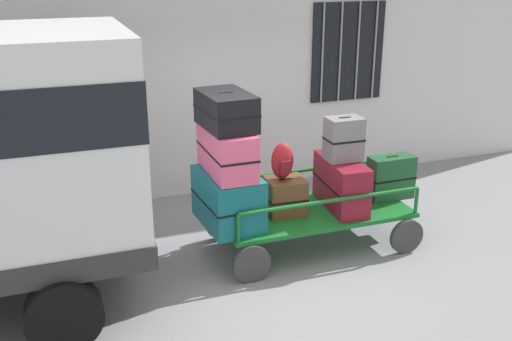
{
  "coord_description": "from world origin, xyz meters",
  "views": [
    {
      "loc": [
        -2.35,
        -5.76,
        3.43
      ],
      "look_at": [
        -0.17,
        0.25,
        1.08
      ],
      "focal_mm": 41.7,
      "sensor_mm": 36.0,
      "label": 1
    }
  ],
  "objects_px": {
    "suitcase_center_middle": "(344,139)",
    "backpack": "(283,161)",
    "suitcase_midleft_bottom": "(285,196)",
    "suitcase_midright_bottom": "(391,177)",
    "suitcase_left_bottom": "(228,199)",
    "suitcase_left_top": "(226,110)",
    "suitcase_center_bottom": "(341,184)",
    "suitcase_left_middle": "(227,151)",
    "luggage_cart": "(312,216)"
  },
  "relations": [
    {
      "from": "suitcase_midleft_bottom",
      "to": "suitcase_center_middle",
      "type": "height_order",
      "value": "suitcase_center_middle"
    },
    {
      "from": "luggage_cart",
      "to": "backpack",
      "type": "bearing_deg",
      "value": 177.04
    },
    {
      "from": "suitcase_center_middle",
      "to": "backpack",
      "type": "height_order",
      "value": "suitcase_center_middle"
    },
    {
      "from": "suitcase_midleft_bottom",
      "to": "suitcase_center_middle",
      "type": "relative_size",
      "value": 0.9
    },
    {
      "from": "suitcase_left_top",
      "to": "suitcase_center_bottom",
      "type": "relative_size",
      "value": 0.86
    },
    {
      "from": "suitcase_left_middle",
      "to": "suitcase_center_bottom",
      "type": "xyz_separation_m",
      "value": [
        1.45,
        -0.02,
        -0.58
      ]
    },
    {
      "from": "luggage_cart",
      "to": "suitcase_midleft_bottom",
      "type": "bearing_deg",
      "value": 178.26
    },
    {
      "from": "suitcase_midright_bottom",
      "to": "suitcase_midleft_bottom",
      "type": "bearing_deg",
      "value": 179.85
    },
    {
      "from": "suitcase_left_top",
      "to": "suitcase_left_bottom",
      "type": "bearing_deg",
      "value": -90.0
    },
    {
      "from": "backpack",
      "to": "suitcase_midleft_bottom",
      "type": "bearing_deg",
      "value": -14.37
    },
    {
      "from": "suitcase_left_top",
      "to": "suitcase_midright_bottom",
      "type": "xyz_separation_m",
      "value": [
        2.17,
        0.01,
        -1.06
      ]
    },
    {
      "from": "suitcase_center_bottom",
      "to": "suitcase_midright_bottom",
      "type": "relative_size",
      "value": 1.62
    },
    {
      "from": "backpack",
      "to": "suitcase_center_middle",
      "type": "bearing_deg",
      "value": -4.08
    },
    {
      "from": "luggage_cart",
      "to": "suitcase_center_middle",
      "type": "xyz_separation_m",
      "value": [
        0.36,
        -0.03,
        0.96
      ]
    },
    {
      "from": "suitcase_midright_bottom",
      "to": "backpack",
      "type": "relative_size",
      "value": 1.36
    },
    {
      "from": "suitcase_left_bottom",
      "to": "suitcase_left_middle",
      "type": "distance_m",
      "value": 0.57
    },
    {
      "from": "suitcase_left_middle",
      "to": "suitcase_midleft_bottom",
      "type": "relative_size",
      "value": 2.02
    },
    {
      "from": "suitcase_center_middle",
      "to": "suitcase_left_bottom",
      "type": "bearing_deg",
      "value": 179.53
    },
    {
      "from": "backpack",
      "to": "suitcase_left_middle",
      "type": "bearing_deg",
      "value": -177.78
    },
    {
      "from": "suitcase_left_top",
      "to": "suitcase_center_bottom",
      "type": "height_order",
      "value": "suitcase_left_top"
    },
    {
      "from": "suitcase_left_bottom",
      "to": "suitcase_center_bottom",
      "type": "height_order",
      "value": "suitcase_left_bottom"
    },
    {
      "from": "suitcase_center_bottom",
      "to": "suitcase_center_middle",
      "type": "xyz_separation_m",
      "value": [
        -0.0,
        -0.01,
        0.57
      ]
    },
    {
      "from": "suitcase_left_top",
      "to": "backpack",
      "type": "height_order",
      "value": "suitcase_left_top"
    },
    {
      "from": "suitcase_left_bottom",
      "to": "suitcase_midleft_bottom",
      "type": "bearing_deg",
      "value": 2.59
    },
    {
      "from": "suitcase_left_bottom",
      "to": "suitcase_center_bottom",
      "type": "relative_size",
      "value": 1.0
    },
    {
      "from": "suitcase_midleft_bottom",
      "to": "suitcase_center_middle",
      "type": "distance_m",
      "value": 0.98
    },
    {
      "from": "suitcase_left_bottom",
      "to": "backpack",
      "type": "relative_size",
      "value": 2.19
    },
    {
      "from": "suitcase_left_top",
      "to": "suitcase_midleft_bottom",
      "type": "relative_size",
      "value": 1.73
    },
    {
      "from": "suitcase_left_middle",
      "to": "backpack",
      "type": "height_order",
      "value": "suitcase_left_middle"
    },
    {
      "from": "suitcase_center_middle",
      "to": "suitcase_midright_bottom",
      "type": "bearing_deg",
      "value": 3.23
    },
    {
      "from": "suitcase_center_bottom",
      "to": "backpack",
      "type": "xyz_separation_m",
      "value": [
        -0.76,
        0.05,
        0.36
      ]
    },
    {
      "from": "luggage_cart",
      "to": "suitcase_center_bottom",
      "type": "distance_m",
      "value": 0.53
    },
    {
      "from": "suitcase_left_middle",
      "to": "suitcase_midright_bottom",
      "type": "height_order",
      "value": "suitcase_left_middle"
    },
    {
      "from": "backpack",
      "to": "suitcase_midright_bottom",
      "type": "bearing_deg",
      "value": -0.52
    },
    {
      "from": "suitcase_left_top",
      "to": "suitcase_center_middle",
      "type": "xyz_separation_m",
      "value": [
        1.45,
        -0.03,
        -0.47
      ]
    },
    {
      "from": "suitcase_left_middle",
      "to": "suitcase_midright_bottom",
      "type": "xyz_separation_m",
      "value": [
        2.17,
        0.01,
        -0.6
      ]
    },
    {
      "from": "suitcase_midleft_bottom",
      "to": "suitcase_midright_bottom",
      "type": "relative_size",
      "value": 0.8
    },
    {
      "from": "luggage_cart",
      "to": "suitcase_midleft_bottom",
      "type": "relative_size",
      "value": 5.05
    },
    {
      "from": "suitcase_left_bottom",
      "to": "suitcase_midleft_bottom",
      "type": "xyz_separation_m",
      "value": [
        0.72,
        0.03,
        -0.09
      ]
    },
    {
      "from": "suitcase_left_top",
      "to": "suitcase_midleft_bottom",
      "type": "xyz_separation_m",
      "value": [
        0.72,
        0.01,
        -1.12
      ]
    },
    {
      "from": "luggage_cart",
      "to": "suitcase_left_bottom",
      "type": "xyz_separation_m",
      "value": [
        -1.08,
        -0.02,
        0.4
      ]
    },
    {
      "from": "suitcase_left_middle",
      "to": "suitcase_midright_bottom",
      "type": "distance_m",
      "value": 2.25
    },
    {
      "from": "luggage_cart",
      "to": "suitcase_midleft_bottom",
      "type": "xyz_separation_m",
      "value": [
        -0.36,
        0.01,
        0.31
      ]
    },
    {
      "from": "suitcase_center_bottom",
      "to": "suitcase_midright_bottom",
      "type": "distance_m",
      "value": 0.72
    },
    {
      "from": "suitcase_midleft_bottom",
      "to": "backpack",
      "type": "xyz_separation_m",
      "value": [
        -0.04,
        0.01,
        0.44
      ]
    },
    {
      "from": "suitcase_left_bottom",
      "to": "suitcase_center_middle",
      "type": "relative_size",
      "value": 1.83
    },
    {
      "from": "suitcase_center_middle",
      "to": "backpack",
      "type": "distance_m",
      "value": 0.79
    },
    {
      "from": "suitcase_midright_bottom",
      "to": "backpack",
      "type": "xyz_separation_m",
      "value": [
        -1.48,
        0.01,
        0.39
      ]
    },
    {
      "from": "suitcase_midright_bottom",
      "to": "luggage_cart",
      "type": "bearing_deg",
      "value": -179.62
    },
    {
      "from": "suitcase_midleft_bottom",
      "to": "suitcase_midright_bottom",
      "type": "distance_m",
      "value": 1.45
    }
  ]
}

